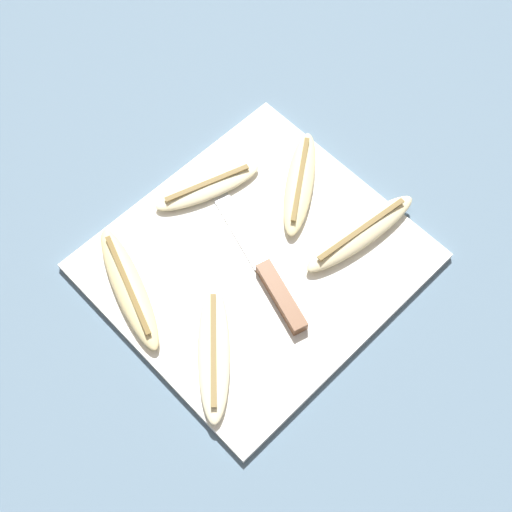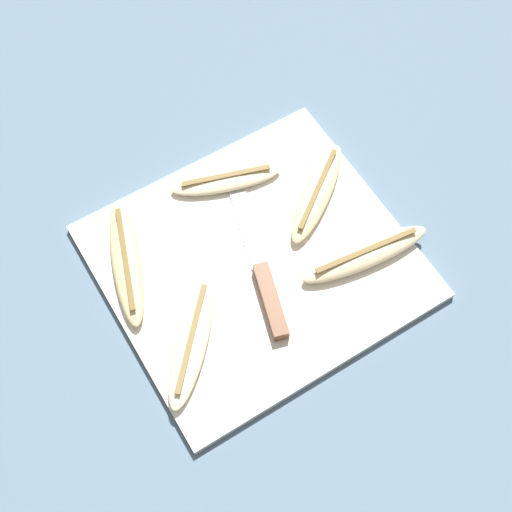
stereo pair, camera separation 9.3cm
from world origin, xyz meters
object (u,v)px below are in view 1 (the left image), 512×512
Objects in this scene: banana_cream_curved at (361,233)px; banana_bright_far at (214,352)px; knife at (273,283)px; banana_pale_long at (208,186)px; banana_mellow_near at (129,288)px; banana_soft_right at (300,183)px.

banana_cream_curved is 1.17× the size of banana_bright_far.
banana_pale_long is at bearing 93.46° from knife.
knife is 1.21× the size of banana_mellow_near.
banana_soft_right reaches higher than banana_bright_far.
banana_bright_far is (0.02, -0.14, -0.00)m from banana_mellow_near.
banana_mellow_near is at bearing 150.51° from banana_cream_curved.
knife is 0.12m from banana_bright_far.
banana_bright_far is at bearing -81.93° from banana_mellow_near.
banana_soft_right is (0.09, -0.09, 0.00)m from banana_pale_long.
banana_cream_curved is 0.25m from banana_bright_far.
knife is at bearing -148.53° from banana_soft_right.
banana_pale_long is at bearing 13.88° from banana_mellow_near.
knife is 0.14m from banana_cream_curved.
banana_bright_far is 0.27m from banana_soft_right.
banana_cream_curved is 0.31m from banana_mellow_near.
banana_pale_long is 0.85× the size of banana_mellow_near.
banana_bright_far is at bearing -158.87° from banana_soft_right.
banana_cream_curved is at bearing -3.30° from banana_bright_far.
knife is 1.23× the size of banana_cream_curved.
banana_soft_right is at bearing -42.34° from banana_pale_long.
banana_mellow_near is at bearing -166.12° from banana_pale_long.
banana_bright_far is at bearing 176.70° from banana_cream_curved.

